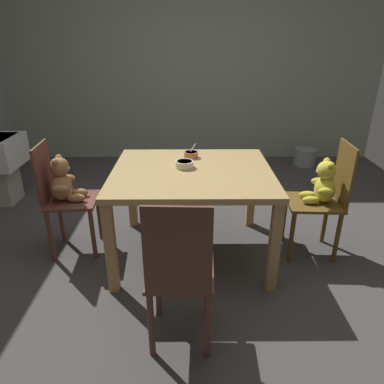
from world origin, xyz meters
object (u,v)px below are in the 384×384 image
object	(u,v)px
dining_table	(192,181)
teddy_chair_near_right	(323,191)
porridge_bowl_cream_center	(184,164)
metal_pail	(305,157)
teddy_chair_near_front	(180,261)
porridge_bowl_terracotta_far_center	(191,154)
teddy_chair_near_left	(63,189)

from	to	relation	value
dining_table	teddy_chair_near_right	bearing A→B (deg)	0.57
porridge_bowl_cream_center	metal_pail	distance (m)	2.74
teddy_chair_near_front	porridge_bowl_terracotta_far_center	xyz separation A→B (m)	(0.07, 1.22, 0.19)
teddy_chair_near_left	teddy_chair_near_front	bearing A→B (deg)	-50.28
porridge_bowl_terracotta_far_center	metal_pail	size ratio (longest dim) A/B	0.39
dining_table	porridge_bowl_terracotta_far_center	size ratio (longest dim) A/B	10.24
teddy_chair_near_front	teddy_chair_near_right	size ratio (longest dim) A/B	1.02
dining_table	porridge_bowl_terracotta_far_center	distance (m)	0.32
dining_table	metal_pail	xyz separation A→B (m)	(1.58, 2.15, -0.52)
porridge_bowl_terracotta_far_center	metal_pail	xyz separation A→B (m)	(1.58, 1.86, -0.64)
metal_pail	teddy_chair_near_left	bearing A→B (deg)	-141.04
teddy_chair_near_front	metal_pail	world-z (taller)	teddy_chair_near_front
porridge_bowl_terracotta_far_center	teddy_chair_near_right	bearing A→B (deg)	-15.62
teddy_chair_near_right	metal_pail	size ratio (longest dim) A/B	3.14
teddy_chair_near_left	teddy_chair_near_right	bearing A→B (deg)	-5.20
teddy_chair_near_front	dining_table	bearing A→B (deg)	-2.10
teddy_chair_near_right	porridge_bowl_cream_center	size ratio (longest dim) A/B	6.67
teddy_chair_near_left	porridge_bowl_terracotta_far_center	size ratio (longest dim) A/B	7.83
teddy_chair_near_left	metal_pail	world-z (taller)	teddy_chair_near_left
teddy_chair_near_left	porridge_bowl_cream_center	distance (m)	0.97
teddy_chair_near_right	porridge_bowl_cream_center	bearing A→B (deg)	1.02
dining_table	teddy_chair_near_right	distance (m)	1.02
metal_pail	dining_table	bearing A→B (deg)	-126.28
porridge_bowl_cream_center	metal_pail	world-z (taller)	porridge_bowl_cream_center
teddy_chair_near_front	metal_pail	distance (m)	3.52
teddy_chair_near_right	porridge_bowl_terracotta_far_center	xyz separation A→B (m)	(-1.02, 0.28, 0.21)
teddy_chair_near_front	porridge_bowl_terracotta_far_center	size ratio (longest dim) A/B	8.11
porridge_bowl_terracotta_far_center	teddy_chair_near_left	bearing A→B (deg)	-166.80
dining_table	teddy_chair_near_front	xyz separation A→B (m)	(-0.07, -0.93, -0.07)
teddy_chair_near_front	porridge_bowl_terracotta_far_center	distance (m)	1.24
teddy_chair_near_front	teddy_chair_near_left	xyz separation A→B (m)	(-0.94, 0.99, -0.01)
metal_pail	teddy_chair_near_front	bearing A→B (deg)	-118.21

